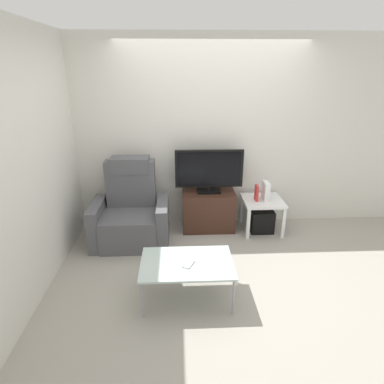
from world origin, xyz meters
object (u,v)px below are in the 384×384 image
object	(u,v)px
game_console	(266,191)
cell_phone	(189,264)
tv_stand	(208,210)
recliner_armchair	(131,214)
subwoofer_box	(261,220)
television	(209,170)
book_upright	(256,193)
side_table	(262,204)
coffee_table	(187,264)

from	to	relation	value
game_console	cell_phone	world-z (taller)	game_console
tv_stand	game_console	xyz separation A→B (m)	(0.78, -0.08, 0.32)
recliner_armchair	subwoofer_box	world-z (taller)	recliner_armchair
tv_stand	television	size ratio (longest dim) A/B	0.79
television	recliner_armchair	distance (m)	1.20
book_upright	recliner_armchair	bearing A→B (deg)	-174.52
recliner_armchair	subwoofer_box	distance (m)	1.81
tv_stand	subwoofer_box	size ratio (longest dim) A/B	2.30
recliner_armchair	tv_stand	bearing A→B (deg)	11.11
subwoofer_box	tv_stand	bearing A→B (deg)	172.94
side_table	cell_phone	distance (m)	1.79
tv_stand	subwoofer_box	world-z (taller)	tv_stand
book_upright	cell_phone	xyz separation A→B (m)	(-0.98, -1.41, -0.17)
recliner_armchair	side_table	distance (m)	1.80
television	book_upright	bearing A→B (deg)	-11.53
side_table	cell_phone	size ratio (longest dim) A/B	3.60
game_console	coffee_table	xyz separation A→B (m)	(-1.13, -1.40, -0.22)
recliner_armchair	coffee_table	xyz separation A→B (m)	(0.70, -1.21, 0.00)
side_table	subwoofer_box	size ratio (longest dim) A/B	1.71
game_console	television	bearing A→B (deg)	172.61
tv_stand	book_upright	bearing A→B (deg)	-9.89
tv_stand	book_upright	xyz separation A→B (m)	(0.64, -0.11, 0.30)
side_table	game_console	world-z (taller)	game_console
side_table	coffee_table	distance (m)	1.77
tv_stand	game_console	bearing A→B (deg)	-6.01
tv_stand	side_table	xyz separation A→B (m)	(0.74, -0.09, 0.12)
subwoofer_box	cell_phone	bearing A→B (deg)	-127.02
recliner_armchair	cell_phone	distance (m)	1.44
subwoofer_box	coffee_table	distance (m)	1.78
side_table	subwoofer_box	world-z (taller)	side_table
tv_stand	coffee_table	xyz separation A→B (m)	(-0.35, -1.48, 0.10)
side_table	game_console	bearing A→B (deg)	15.95
coffee_table	tv_stand	bearing A→B (deg)	76.62
recliner_armchair	book_upright	bearing A→B (deg)	1.98
tv_stand	cell_phone	bearing A→B (deg)	-102.48
side_table	tv_stand	bearing A→B (deg)	172.94
subwoofer_box	book_upright	xyz separation A→B (m)	(-0.10, -0.02, 0.42)
recliner_armchair	side_table	bearing A→B (deg)	2.31
cell_phone	television	bearing A→B (deg)	104.03
book_upright	coffee_table	world-z (taller)	book_upright
television	cell_phone	distance (m)	1.64
book_upright	game_console	bearing A→B (deg)	12.53
subwoofer_box	cell_phone	distance (m)	1.80
game_console	subwoofer_box	bearing A→B (deg)	-164.05
side_table	cell_phone	world-z (taller)	side_table
book_upright	subwoofer_box	bearing A→B (deg)	11.31
subwoofer_box	game_console	bearing A→B (deg)	15.95
cell_phone	tv_stand	bearing A→B (deg)	103.88
television	side_table	bearing A→B (deg)	-8.50
side_table	coffee_table	bearing A→B (deg)	-128.19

